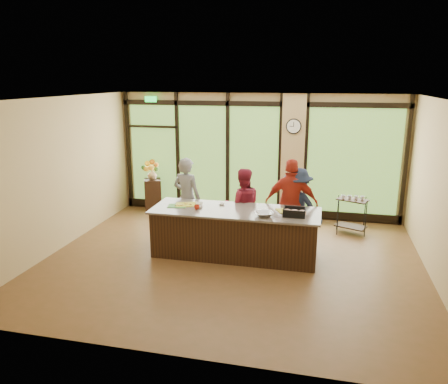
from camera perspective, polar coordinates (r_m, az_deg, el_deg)
The scene contains 25 objects.
floor at distance 8.33m, azimuth 1.01°, elevation -8.99°, with size 7.00×7.00×0.00m, color brown.
ceiling at distance 7.64m, azimuth 1.11°, elevation 12.09°, with size 7.00×7.00×0.00m, color silver.
back_wall at distance 10.74m, azimuth 4.44°, elevation 4.76°, with size 7.00×7.00×0.00m, color tan.
left_wall at distance 9.23m, azimuth -20.72°, elevation 2.19°, with size 6.00×6.00×0.00m, color tan.
right_wall at distance 7.92m, azimuth 26.66°, elevation -0.39°, with size 6.00×6.00×0.00m, color tan.
window_wall at distance 10.70m, azimuth 5.26°, elevation 4.12°, with size 6.90×0.12×3.00m.
island_base at distance 8.44m, azimuth 1.46°, elevation -5.45°, with size 3.10×1.00×0.88m, color black.
countertop at distance 8.30m, azimuth 1.48°, elevation -2.47°, with size 3.20×1.10×0.04m, color slate.
wall_clock at distance 10.42m, azimuth 9.09°, elevation 8.47°, with size 0.36×0.04×0.36m.
cook_left at distance 9.27m, azimuth -4.86°, elevation -0.82°, with size 0.64×0.42×1.75m, color slate.
cook_midleft at distance 9.01m, azimuth 2.44°, elevation -1.82°, with size 0.77×0.60×1.58m, color maroon.
cook_midright at distance 8.85m, azimuth 8.78°, elevation -1.50°, with size 1.06×0.44×1.81m, color #AC281A.
cook_right at distance 9.00m, azimuth 9.55°, elevation -1.94°, with size 1.04×0.60×1.61m, color #192138.
roasting_pan at distance 8.03m, azimuth 9.18°, elevation -2.84°, with size 0.40×0.31×0.07m, color black.
mixing_bowl at distance 7.92m, azimuth 5.25°, elevation -2.90°, with size 0.33×0.33×0.08m, color silver.
cutting_board_left at distance 8.57m, azimuth -6.12°, elevation -1.81°, with size 0.36×0.27×0.01m, color #3E8932.
cutting_board_center at distance 8.64m, azimuth -4.84°, elevation -1.64°, with size 0.43×0.32×0.01m, color gold.
cutting_board_right at distance 8.32m, azimuth 8.35°, elevation -2.39°, with size 0.41×0.30×0.01m, color gold.
prep_bowl_near at distance 8.60m, azimuth -3.29°, elevation -1.56°, with size 0.16×0.16×0.05m, color white.
prep_bowl_mid at distance 8.41m, azimuth -3.24°, elevation -1.97°, with size 0.12×0.12×0.04m, color white.
prep_bowl_far at distance 8.61m, azimuth -0.30°, elevation -1.58°, with size 0.12×0.12×0.03m, color white.
red_ramekin at distance 8.32m, azimuth -3.58°, elevation -1.99°, with size 0.10×0.10×0.08m, color #B72612.
flower_stand at distance 11.39m, azimuth -9.25°, elevation -0.40°, with size 0.42×0.42×0.83m, color black.
flower_vase at distance 11.26m, azimuth -9.37°, elevation 2.30°, with size 0.25×0.25×0.26m, color #967751.
bar_cart at distance 9.98m, azimuth 16.34°, elevation -2.37°, with size 0.73×0.59×0.87m.
Camera 1 is at (1.60, -7.46, 3.35)m, focal length 35.00 mm.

